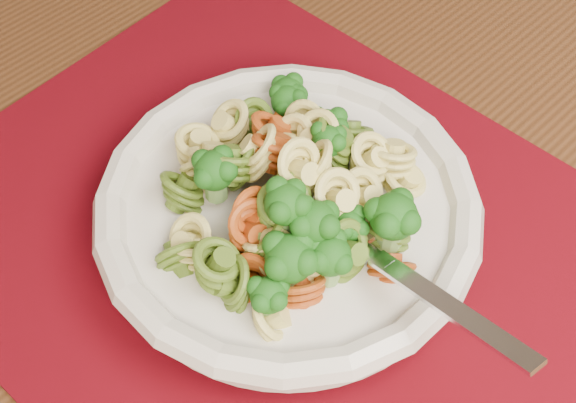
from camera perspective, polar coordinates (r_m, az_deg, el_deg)
The scene contains 5 objects.
dining_table at distance 0.61m, azimuth 10.94°, elevation -7.08°, with size 1.39×1.00×0.70m.
placemat at distance 0.50m, azimuth -0.22°, elevation -3.17°, with size 0.45×0.35×0.00m, color #58030E.
pasta_bowl at distance 0.48m, azimuth -0.00°, elevation -0.88°, with size 0.23×0.23×0.04m.
pasta_broccoli_heap at distance 0.46m, azimuth -0.00°, elevation 0.44°, with size 0.20×0.20×0.06m, color #E6D772, non-canonical shape.
fork at distance 0.45m, azimuth 4.22°, elevation -2.54°, with size 0.19×0.02×0.01m, color silver, non-canonical shape.
Camera 1 is at (-0.66, 0.16, 1.12)m, focal length 50.00 mm.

